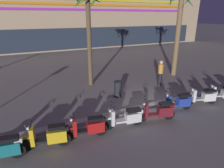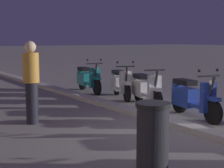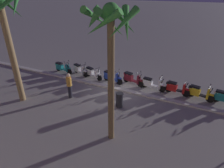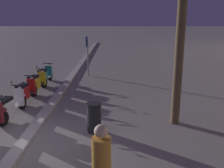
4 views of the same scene
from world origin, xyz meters
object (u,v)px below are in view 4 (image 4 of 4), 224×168
at_px(scooter_teal_last_in_row, 45,76).
at_px(crossing_sign, 87,51).
at_px(scooter_yellow_mid_front, 37,83).
at_px(litter_bin, 94,117).
at_px(pedestrian_window_shopping, 102,168).
at_px(scooter_white_mid_rear, 10,105).
at_px(scooter_red_tail_end, 25,92).

distance_m(scooter_teal_last_in_row, crossing_sign, 3.14).
bearing_deg(scooter_yellow_mid_front, litter_bin, 35.51).
height_order(scooter_teal_last_in_row, scooter_yellow_mid_front, scooter_yellow_mid_front).
bearing_deg(crossing_sign, litter_bin, 7.25).
bearing_deg(litter_bin, pedestrian_window_shopping, 6.78).
distance_m(scooter_teal_last_in_row, litter_bin, 6.68).
distance_m(scooter_white_mid_rear, pedestrian_window_shopping, 5.82).
bearing_deg(scooter_red_tail_end, scooter_yellow_mid_front, 178.85).
bearing_deg(crossing_sign, pedestrian_window_shopping, 7.11).
xyz_separation_m(scooter_red_tail_end, litter_bin, (2.87, 3.14, 0.03)).
bearing_deg(scooter_red_tail_end, crossing_sign, 157.31).
bearing_deg(scooter_yellow_mid_front, crossing_sign, 149.82).
bearing_deg(pedestrian_window_shopping, crossing_sign, -172.89).
bearing_deg(scooter_white_mid_rear, crossing_sign, 162.84).
bearing_deg(scooter_yellow_mid_front, pedestrian_window_shopping, 24.30).
relative_size(scooter_teal_last_in_row, scooter_white_mid_rear, 0.95).
bearing_deg(crossing_sign, scooter_yellow_mid_front, -30.18).
height_order(scooter_red_tail_end, scooter_white_mid_rear, scooter_white_mid_rear).
relative_size(scooter_white_mid_rear, crossing_sign, 0.77).
relative_size(scooter_red_tail_end, crossing_sign, 0.72).
distance_m(pedestrian_window_shopping, litter_bin, 3.48).
xyz_separation_m(scooter_teal_last_in_row, litter_bin, (5.90, 3.14, 0.03)).
xyz_separation_m(scooter_red_tail_end, pedestrian_window_shopping, (6.30, 3.54, 0.48)).
height_order(scooter_yellow_mid_front, scooter_white_mid_rear, same).
distance_m(scooter_yellow_mid_front, litter_bin, 5.35).
xyz_separation_m(scooter_white_mid_rear, pedestrian_window_shopping, (4.62, 3.51, 0.49)).
bearing_deg(scooter_teal_last_in_row, scooter_yellow_mid_front, 1.08).
relative_size(scooter_yellow_mid_front, scooter_red_tail_end, 1.00).
height_order(pedestrian_window_shopping, litter_bin, pedestrian_window_shopping).
xyz_separation_m(scooter_yellow_mid_front, scooter_white_mid_rear, (3.17, 0.01, -0.02)).
xyz_separation_m(scooter_white_mid_rear, litter_bin, (1.19, 3.10, 0.04)).
bearing_deg(pedestrian_window_shopping, scooter_red_tail_end, -150.65).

